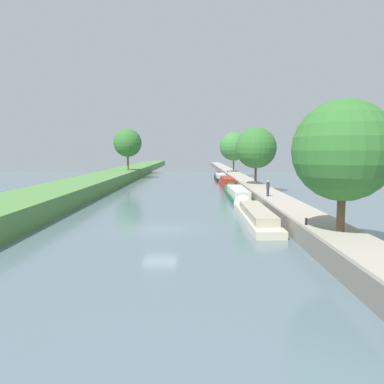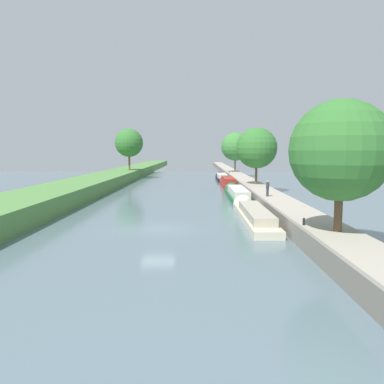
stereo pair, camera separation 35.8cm
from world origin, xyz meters
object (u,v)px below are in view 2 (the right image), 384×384
Objects in this scene: narrowboat_green at (237,194)px; narrowboat_black at (222,177)px; narrowboat_cream at (253,214)px; narrowboat_red at (228,183)px; mooring_bollard_far at (229,172)px; mooring_bollard_near at (304,222)px; person_walking at (268,188)px.

narrowboat_black is (-0.06, 29.99, -0.02)m from narrowboat_green.
narrowboat_green is (0.16, 15.14, 0.07)m from narrowboat_cream.
narrowboat_red is 19.15m from mooring_bollard_far.
mooring_bollard_far reaches higher than narrowboat_red.
narrowboat_red reaches higher than narrowboat_green.
narrowboat_green is 29.99m from narrowboat_black.
narrowboat_black is 26.28× the size of mooring_bollard_far.
mooring_bollard_far reaches higher than narrowboat_black.
mooring_bollard_near is at bearing -85.65° from narrowboat_green.
person_walking reaches higher than mooring_bollard_near.
person_walking reaches higher than mooring_bollard_far.
narrowboat_cream is 45.13m from narrowboat_black.
narrowboat_red reaches higher than narrowboat_black.
mooring_bollard_far reaches higher than narrowboat_green.
mooring_bollard_far is (-0.49, 43.08, -0.65)m from person_walking.
narrowboat_black is 7.13× the size of person_walking.
narrowboat_green reaches higher than narrowboat_black.
narrowboat_green is at bearing -90.19° from narrowboat_red.
person_walking is at bearing -84.65° from narrowboat_red.
person_walking is at bearing -86.46° from narrowboat_black.
narrowboat_green is at bearing 89.40° from narrowboat_cream.
person_walking is (2.46, 6.87, 1.58)m from narrowboat_cream.
mooring_bollard_near is (1.98, -8.77, 0.93)m from narrowboat_cream.
person_walking is 43.09m from mooring_bollard_far.
narrowboat_cream is 1.15× the size of narrowboat_red.
narrowboat_red is 39.71m from mooring_bollard_near.
mooring_bollard_far is at bearing 90.00° from mooring_bollard_near.
mooring_bollard_far is (1.98, 49.94, 0.93)m from narrowboat_cream.
mooring_bollard_far is at bearing 87.73° from narrowboat_cream.
narrowboat_black is at bearing 89.88° from narrowboat_cream.
person_walking is at bearing 88.22° from mooring_bollard_near.
narrowboat_black is 38.37m from person_walking.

